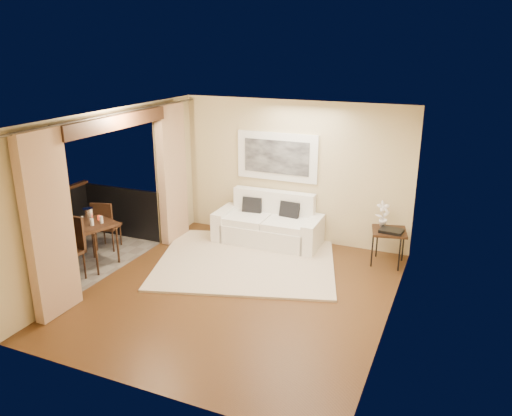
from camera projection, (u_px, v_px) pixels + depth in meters
The scene contains 18 objects.
floor at pixel (239, 292), 7.74m from camera, with size 5.00×5.00×0.00m, color #563519.
room_shell at pixel (113, 122), 7.75m from camera, with size 5.00×6.40×5.00m.
balcony at pixel (72, 249), 8.93m from camera, with size 1.81×2.60×1.17m.
curtains at pixel (121, 195), 8.12m from camera, with size 0.16×4.80×2.64m.
artwork at pixel (277, 157), 9.51m from camera, with size 1.62×0.07×0.92m.
rug at pixel (246, 260), 8.83m from camera, with size 3.05×2.66×0.04m, color beige.
sofa at pixel (269, 226), 9.59m from camera, with size 2.03×0.91×0.97m.
side_table at pixel (389, 233), 8.58m from camera, with size 0.68×0.68×0.62m.
tray at pixel (391, 231), 8.47m from camera, with size 0.38×0.28×0.05m, color black.
orchid at pixel (383, 214), 8.66m from camera, with size 0.24×0.17×0.46m, color white.
bistro_table at pixel (92, 228), 8.45m from camera, with size 0.85×0.85×0.79m.
balcony_chair_far at pixel (105, 222), 9.18m from camera, with size 0.49×0.49×0.94m.
balcony_chair_near at pixel (70, 243), 8.02m from camera, with size 0.48×0.49×1.06m.
ice_bucket at pixel (88, 214), 8.56m from camera, with size 0.18×0.18×0.20m, color white.
candle at pixel (99, 218), 8.57m from camera, with size 0.06×0.06×0.07m, color red.
vase at pixel (83, 222), 8.23m from camera, with size 0.04×0.04×0.18m, color silver.
glass_a at pixel (92, 222), 8.29m from camera, with size 0.06×0.06×0.12m, color silver.
glass_b at pixel (101, 220), 8.40m from camera, with size 0.06×0.06×0.12m, color silver.
Camera 1 is at (2.99, -6.27, 3.68)m, focal length 35.00 mm.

